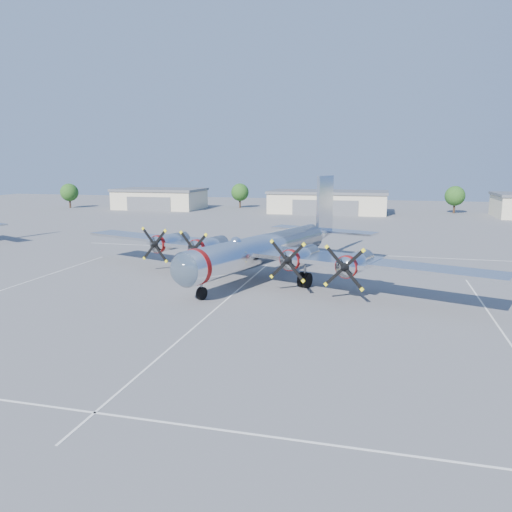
% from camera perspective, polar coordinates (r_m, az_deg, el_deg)
% --- Properties ---
extents(ground, '(260.00, 260.00, 0.00)m').
position_cam_1_polar(ground, '(45.57, -3.10, -4.76)').
color(ground, '#59595C').
rests_on(ground, ground).
extents(parking_lines, '(60.00, 50.08, 0.01)m').
position_cam_1_polar(parking_lines, '(43.97, -3.78, -5.34)').
color(parking_lines, silver).
rests_on(parking_lines, ground).
extents(hangar_west, '(22.60, 14.60, 5.40)m').
position_cam_1_polar(hangar_west, '(137.21, -10.89, 6.47)').
color(hangar_west, beige).
rests_on(hangar_west, ground).
extents(hangar_center, '(28.60, 14.60, 5.40)m').
position_cam_1_polar(hangar_center, '(124.93, 8.26, 6.16)').
color(hangar_center, beige).
rests_on(hangar_center, ground).
extents(tree_far_west, '(4.80, 4.80, 6.64)m').
position_cam_1_polar(tree_far_west, '(146.19, -20.56, 6.82)').
color(tree_far_west, '#382619').
rests_on(tree_far_west, ground).
extents(tree_west, '(4.80, 4.80, 6.64)m').
position_cam_1_polar(tree_west, '(137.57, -1.85, 7.29)').
color(tree_west, '#382619').
rests_on(tree_west, ground).
extents(tree_east, '(4.80, 4.80, 6.64)m').
position_cam_1_polar(tree_east, '(131.23, 21.78, 6.39)').
color(tree_east, '#382619').
rests_on(tree_east, ground).
extents(main_bomber_b29, '(55.39, 46.08, 10.49)m').
position_cam_1_polar(main_bomber_b29, '(53.80, 1.34, -2.37)').
color(main_bomber_b29, silver).
rests_on(main_bomber_b29, ground).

